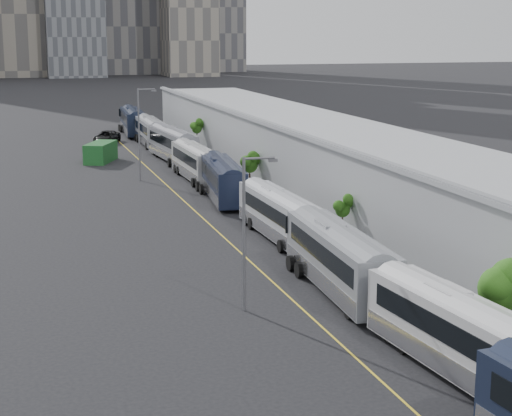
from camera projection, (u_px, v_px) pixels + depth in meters
name	position (u px, v px, depth m)	size (l,w,h in m)	color
sidewalk	(387.00, 250.00, 62.83)	(10.00, 170.00, 0.12)	gray
lane_line	(250.00, 261.00, 59.93)	(0.12, 160.00, 0.02)	gold
depot	(438.00, 201.00, 63.24)	(12.45, 160.40, 7.20)	gray
bus_2	(463.00, 343.00, 39.65)	(3.83, 13.49, 3.89)	silver
bus_3	(339.00, 265.00, 52.68)	(3.50, 14.04, 4.07)	gray
bus_4	(278.00, 218.00, 66.64)	(2.85, 12.79, 3.72)	#B1B4BC
bus_5	(223.00, 183.00, 81.45)	(4.02, 13.47, 3.88)	black
bus_6	(196.00, 165.00, 92.86)	(2.88, 12.92, 3.76)	#B1B2B4
bus_7	(173.00, 147.00, 106.28)	(3.78, 14.14, 4.09)	slate
bus_8	(150.00, 133.00, 121.02)	(2.94, 13.27, 3.86)	#91939A
bus_9	(133.00, 123.00, 133.26)	(3.61, 14.12, 4.09)	black
tree_1	(501.00, 283.00, 42.31)	(2.29, 2.29, 4.78)	black
tree_2	(343.00, 209.00, 63.39)	(1.13, 1.13, 3.58)	black
tree_3	(250.00, 163.00, 85.93)	(1.65, 1.65, 3.73)	black
tree_4	(197.00, 128.00, 109.31)	(1.32, 1.32, 4.50)	black
street_lamp_near	(247.00, 223.00, 48.42)	(2.04, 0.22, 8.96)	#59595E
street_lamp_far	(141.00, 128.00, 91.26)	(2.04, 0.22, 9.90)	#59595E
shipping_container	(101.00, 152.00, 105.32)	(2.52, 6.27, 2.40)	#16481C
suv	(107.00, 137.00, 123.24)	(2.88, 6.25, 1.74)	black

